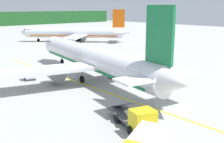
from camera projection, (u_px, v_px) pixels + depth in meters
name	position (u px, v px, depth m)	size (l,w,h in m)	color
ground	(74.00, 53.00, 72.87)	(240.00, 320.00, 0.20)	#A8A8A3
airliner_foreground	(94.00, 59.00, 45.25)	(34.50, 41.55, 11.90)	white
airliner_mid_apron	(76.00, 33.00, 94.08)	(29.32, 29.54, 10.88)	silver
service_truck_fuel	(136.00, 118.00, 27.03)	(4.12, 7.34, 2.77)	yellow
cargo_container_near	(29.00, 75.00, 45.29)	(1.97, 1.97, 1.93)	#333338
apron_guide_line	(96.00, 88.00, 40.77)	(0.30, 60.00, 0.01)	yellow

